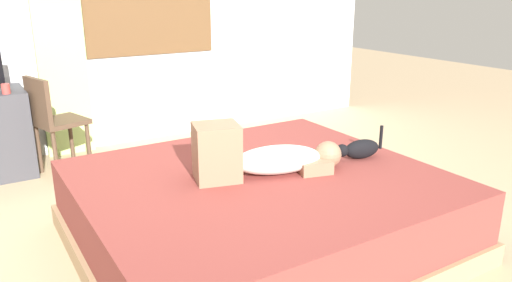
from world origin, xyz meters
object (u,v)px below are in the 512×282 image
(bed, at_px, (259,210))
(chair_by_desk, at_px, (52,118))
(person_lying, at_px, (262,157))
(cat, at_px, (359,149))
(cup, at_px, (6,89))

(bed, relative_size, chair_by_desk, 2.49)
(person_lying, distance_m, chair_by_desk, 2.13)
(bed, relative_size, cat, 6.02)
(person_lying, height_order, cup, cup)
(cat, height_order, chair_by_desk, chair_by_desk)
(bed, height_order, person_lying, person_lying)
(person_lying, distance_m, cat, 0.72)
(bed, height_order, cup, cup)
(cat, xyz_separation_m, cup, (-1.89, 2.10, 0.25))
(bed, bearing_deg, cat, -7.07)
(person_lying, bearing_deg, cup, 120.66)
(bed, relative_size, cup, 26.29)
(person_lying, height_order, chair_by_desk, chair_by_desk)
(cat, height_order, cup, cup)
(cup, bearing_deg, person_lying, -59.34)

